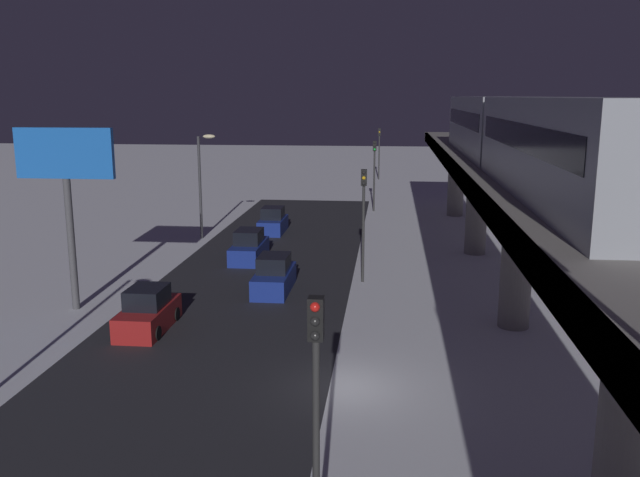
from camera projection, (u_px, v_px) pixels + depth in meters
ground_plane at (342, 387)px, 24.45m from camera, size 240.00×240.00×0.00m
avenue_asphalt at (183, 380)px, 25.05m from camera, size 11.00×88.30×0.01m
elevated_railway at (559, 231)px, 22.48m from camera, size 5.00×88.30×6.91m
subway_train at (513, 132)px, 31.75m from camera, size 2.94×36.87×3.40m
sedan_red at (148, 313)px, 30.30m from camera, size 1.91×4.23×1.97m
sedan_blue at (249, 248)px, 43.25m from camera, size 1.80×4.64×1.97m
sedan_blue_2 at (273, 222)px, 51.94m from camera, size 1.80×4.05×1.97m
sedan_blue_3 at (274, 276)px, 36.36m from camera, size 1.80×4.53×1.97m
traffic_light_near at (316, 399)px, 13.93m from camera, size 0.32×0.44×6.40m
traffic_light_mid at (363, 209)px, 37.37m from camera, size 0.32×0.44×6.40m
traffic_light_far at (374, 165)px, 60.81m from camera, size 0.32×0.44×6.40m
traffic_light_distant at (379, 146)px, 84.25m from camera, size 0.32×0.44×6.40m
commercial_billboard at (66, 172)px, 32.00m from camera, size 4.80×0.36×8.90m
street_lamp_far at (203, 174)px, 49.00m from camera, size 1.35×0.44×7.65m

